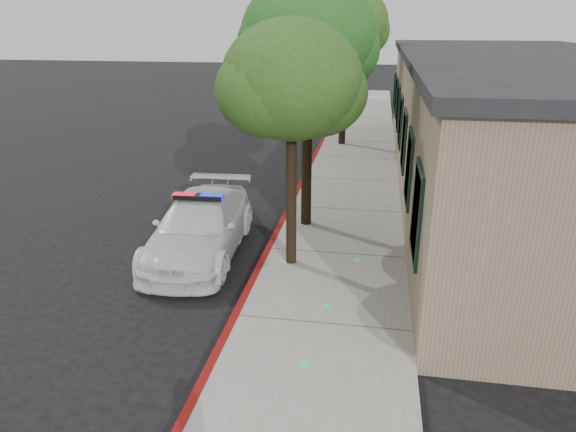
% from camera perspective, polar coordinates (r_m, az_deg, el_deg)
% --- Properties ---
extents(ground, '(120.00, 120.00, 0.00)m').
position_cam_1_polar(ground, '(9.77, -6.08, -11.35)').
color(ground, black).
rests_on(ground, ground).
extents(sidewalk, '(3.20, 60.00, 0.15)m').
position_cam_1_polar(sidewalk, '(12.10, 5.05, -4.31)').
color(sidewalk, gray).
rests_on(sidewalk, ground).
extents(red_curb, '(0.14, 60.00, 0.16)m').
position_cam_1_polar(red_curb, '(12.29, -2.13, -3.80)').
color(red_curb, maroon).
rests_on(red_curb, ground).
extents(clapboard_building, '(7.30, 20.89, 4.24)m').
position_cam_1_polar(clapboard_building, '(17.76, 23.82, 9.03)').
color(clapboard_building, '#8E785D').
rests_on(clapboard_building, ground).
extents(police_car, '(2.12, 4.71, 1.46)m').
position_cam_1_polar(police_car, '(12.26, -9.52, -1.14)').
color(police_car, white).
rests_on(police_car, ground).
extents(street_tree_near, '(2.93, 2.77, 5.07)m').
position_cam_1_polar(street_tree_near, '(10.52, 0.43, 13.93)').
color(street_tree_near, black).
rests_on(street_tree_near, sidewalk).
extents(street_tree_mid, '(3.29, 3.14, 5.99)m').
position_cam_1_polar(street_tree_mid, '(12.86, 2.28, 18.38)').
color(street_tree_mid, black).
rests_on(street_tree_mid, sidewalk).
extents(street_tree_far, '(3.44, 3.43, 6.34)m').
position_cam_1_polar(street_tree_far, '(22.39, 6.43, 19.83)').
color(street_tree_far, black).
rests_on(street_tree_far, sidewalk).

